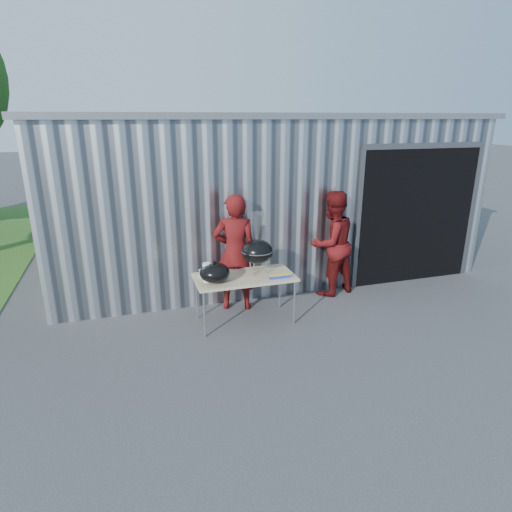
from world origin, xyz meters
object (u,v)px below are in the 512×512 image
object	(u,v)px
kettle_grill	(257,247)
folding_table	(245,279)
person_bystander	(332,244)
person_cook	(235,253)

from	to	relation	value
kettle_grill	folding_table	bearing A→B (deg)	-162.78
folding_table	kettle_grill	xyz separation A→B (m)	(0.22, 0.07, 0.45)
folding_table	kettle_grill	world-z (taller)	kettle_grill
person_bystander	folding_table	bearing A→B (deg)	4.45
kettle_grill	person_cook	size ratio (longest dim) A/B	0.50
kettle_grill	person_bystander	size ratio (longest dim) A/B	0.51
folding_table	person_bystander	xyz separation A→B (m)	(1.76, 0.64, 0.22)
kettle_grill	person_cook	bearing A→B (deg)	115.58
folding_table	person_bystander	bearing A→B (deg)	20.03
folding_table	kettle_grill	distance (m)	0.51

